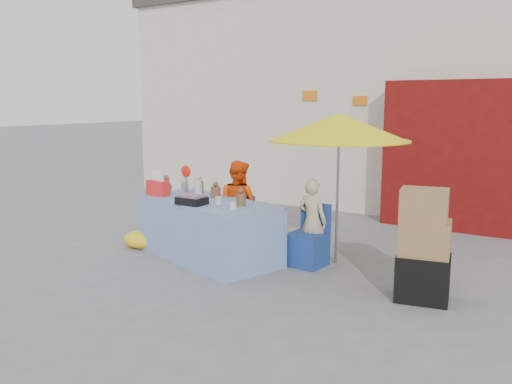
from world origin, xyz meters
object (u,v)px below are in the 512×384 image
Objects in this scene: vendor_beige at (312,221)px; umbrella at (339,128)px; market_table at (207,229)px; box_stack at (424,249)px; chair_left at (233,235)px; chair_right at (307,247)px; vendor_orange at (238,206)px.

vendor_beige is 1.34m from umbrella.
umbrella is at bearing 41.45° from market_table.
box_stack is (1.41, -0.75, -1.30)m from umbrella.
market_table is 0.52m from chair_left.
box_stack is at bearing -10.63° from chair_right.
chair_right is 0.41× the size of umbrella.
box_stack is (3.08, 0.01, 0.16)m from market_table.
market_table reaches higher than vendor_beige.
vendor_beige is at bearing -175.26° from vendor_orange.
chair_left is 0.66× the size of box_stack.
box_stack is at bearing -4.29° from chair_left.
market_table is at bearing 84.00° from vendor_orange.
vendor_orange is 0.66× the size of umbrella.
vendor_orange reaches higher than market_table.
umbrella reaches higher than box_stack.
chair_right is 1.69m from umbrella.
vendor_beige is 0.93× the size of box_stack.
market_table is 1.87× the size of box_stack.
chair_left is at bearing -169.60° from umbrella.
box_stack is at bearing 17.00° from market_table.
chair_right is 0.37m from vendor_beige.
market_table is 2.34m from umbrella.
vendor_orange reaches higher than chair_left.
vendor_beige is at bearing 10.88° from chair_left.
box_stack reaches higher than chair_right.
umbrella is at bearing 151.88° from box_stack.
chair_right is 0.66× the size of box_stack.
market_table reaches higher than box_stack.
box_stack is at bearing 173.21° from vendor_orange.
chair_left is 1.25m from chair_right.
vendor_beige is (1.25, 0.13, 0.34)m from chair_left.
market_table is at bearing -99.06° from chair_left.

